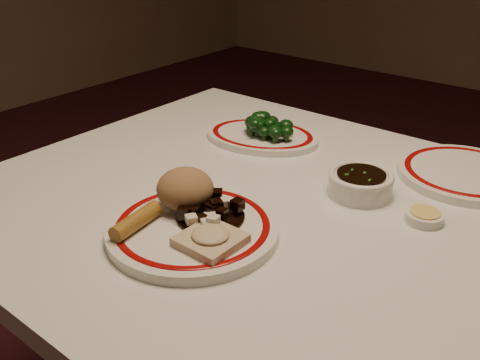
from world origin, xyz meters
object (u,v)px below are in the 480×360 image
fried_wonton (211,238)px  stirfry_heap (208,212)px  main_plate (193,229)px  rice_mound (185,189)px  spring_roll (136,221)px  dining_table (300,258)px  broccoli_pile (265,124)px  soy_bowl (360,184)px  broccoli_plate (262,136)px

fried_wonton → stirfry_heap: 0.08m
main_plate → rice_mound: bearing=144.2°
spring_roll → rice_mound: bearing=74.5°
dining_table → spring_roll: bearing=-125.4°
rice_mound → broccoli_pile: size_ratio=0.76×
main_plate → spring_roll: (-0.06, -0.06, 0.02)m
dining_table → broccoli_pile: bearing=138.0°
soy_bowl → broccoli_pile: bearing=161.6°
spring_roll → soy_bowl: 0.41m
broccoli_pile → rice_mound: bearing=-74.9°
dining_table → broccoli_plate: broccoli_plate is taller
main_plate → stirfry_heap: bearing=78.9°
rice_mound → broccoli_plate: bearing=106.3°
stirfry_heap → broccoli_plate: size_ratio=0.37×
broccoli_plate → broccoli_pile: broccoli_pile is taller
rice_mound → spring_roll: (-0.01, -0.10, -0.02)m
dining_table → broccoli_plate: bearing=138.8°
spring_roll → stirfry_heap: (0.07, 0.09, -0.00)m
main_plate → broccoli_pile: 0.41m
broccoli_pile → soy_bowl: bearing=-18.4°
dining_table → rice_mound: (-0.15, -0.13, 0.14)m
dining_table → fried_wonton: fried_wonton is taller
stirfry_heap → broccoli_pile: (-0.15, 0.35, 0.01)m
dining_table → soy_bowl: soy_bowl is taller
main_plate → broccoli_plate: bearing=111.3°
stirfry_heap → broccoli_plate: stirfry_heap is taller
rice_mound → soy_bowl: size_ratio=0.83×
spring_roll → dining_table: bearing=46.4°
spring_roll → stirfry_heap: bearing=46.2°
broccoli_pile → soy_bowl: size_ratio=1.09×
dining_table → fried_wonton: bearing=-102.7°
broccoli_plate → soy_bowl: size_ratio=2.61×
soy_bowl → fried_wonton: bearing=-105.1°
rice_mound → stirfry_heap: bearing=-4.9°
stirfry_heap → soy_bowl: bearing=62.0°
spring_roll → broccoli_pile: 0.46m
dining_table → main_plate: size_ratio=3.59×
main_plate → stirfry_heap: size_ratio=2.98×
broccoli_plate → main_plate: bearing=-68.7°
main_plate → soy_bowl: bearing=63.6°
main_plate → broccoli_pile: bearing=110.3°
main_plate → spring_roll: bearing=-133.8°
main_plate → fried_wonton: bearing=-21.4°
main_plate → fried_wonton: 0.07m
dining_table → broccoli_pile: size_ratio=9.60×
fried_wonton → stirfry_heap: size_ratio=0.78×
soy_bowl → stirfry_heap: bearing=-118.0°
broccoli_plate → broccoli_pile: size_ratio=2.40×
dining_table → spring_roll: spring_roll is taller
stirfry_heap → main_plate: bearing=-101.1°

